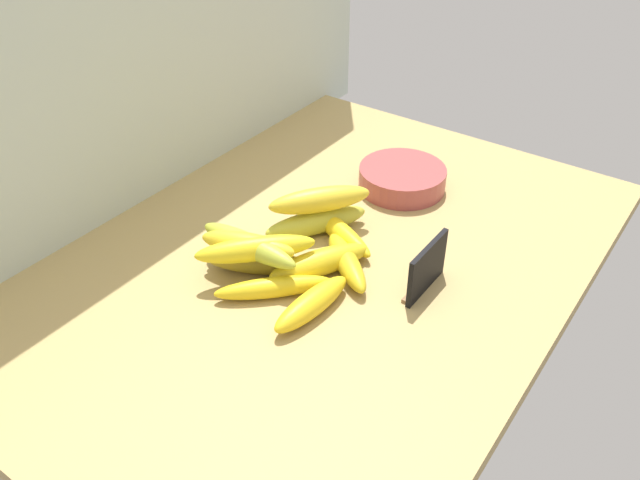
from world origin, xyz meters
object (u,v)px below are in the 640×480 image
object	(u,v)px
banana_6	(316,222)
banana_4	(312,304)
banana_1	(273,287)
banana_2	(347,262)
chalkboard_sign	(426,269)
banana_9	(320,200)
fruit_bowl	(402,178)
banana_0	(319,263)
banana_3	(258,262)
banana_10	(256,249)
banana_5	(336,228)
banana_7	(248,245)
banana_8	(249,245)

from	to	relation	value
banana_6	banana_4	bearing A→B (deg)	-146.23
banana_1	banana_2	distance (cm)	12.96
chalkboard_sign	banana_9	size ratio (longest dim) A/B	0.61
fruit_bowl	banana_0	distance (cm)	30.91
banana_0	banana_3	size ratio (longest dim) A/B	1.02
fruit_bowl	banana_10	bearing A→B (deg)	172.59
fruit_bowl	banana_5	world-z (taller)	fruit_bowl
banana_0	banana_10	size ratio (longest dim) A/B	0.92
banana_0	banana_4	world-z (taller)	banana_0
banana_2	banana_3	distance (cm)	14.24
banana_7	banana_8	bearing A→B (deg)	-25.58
banana_6	banana_7	xyz separation A→B (cm)	(-15.80, 1.81, 3.77)
banana_5	banana_2	bearing A→B (deg)	-136.01
chalkboard_sign	banana_3	size ratio (longest dim) A/B	0.64
chalkboard_sign	banana_6	size ratio (longest dim) A/B	0.59
banana_6	banana_9	distance (cm)	4.37
chalkboard_sign	banana_10	bearing A→B (deg)	120.01
banana_0	banana_7	xyz separation A→B (cm)	(-6.68, 8.97, 3.72)
banana_9	banana_5	bearing A→B (deg)	-86.95
banana_0	banana_8	xyz separation A→B (cm)	(-6.57, 8.92, 3.62)
banana_5	banana_9	distance (cm)	5.81
banana_1	banana_5	bearing A→B (deg)	2.86
fruit_bowl	banana_8	bearing A→B (deg)	170.11
banana_9	banana_10	bearing A→B (deg)	178.77
banana_9	banana_0	bearing A→B (deg)	-144.83
banana_1	banana_4	xyz separation A→B (cm)	(0.08, -7.22, 0.32)
banana_5	chalkboard_sign	bearing A→B (deg)	-100.67
banana_7	banana_8	world-z (taller)	banana_7
banana_2	banana_5	world-z (taller)	banana_2
chalkboard_sign	banana_1	xyz separation A→B (cm)	(-14.97, 18.21, -2.23)
banana_9	banana_10	world-z (taller)	banana_9
banana_2	banana_5	bearing A→B (deg)	43.99
banana_0	banana_3	xyz separation A→B (cm)	(-5.35, 8.30, -0.22)
banana_3	banana_10	xyz separation A→B (cm)	(-1.44, -1.01, 3.94)
fruit_bowl	banana_3	distance (cm)	36.65
banana_1	banana_7	distance (cm)	7.88
banana_2	banana_7	size ratio (longest dim) A/B	1.01
banana_10	banana_9	bearing A→B (deg)	-1.23
banana_2	banana_9	distance (cm)	13.07
banana_2	banana_9	bearing A→B (deg)	56.08
banana_3	banana_10	distance (cm)	4.31
banana_2	banana_8	xyz separation A→B (cm)	(-9.59, 12.13, 3.98)
chalkboard_sign	banana_7	world-z (taller)	chalkboard_sign
banana_5	banana_10	bearing A→B (deg)	167.46
fruit_bowl	banana_6	bearing A→B (deg)	167.62
banana_0	fruit_bowl	bearing A→B (deg)	4.45
fruit_bowl	banana_6	world-z (taller)	same
banana_0	banana_9	world-z (taller)	banana_9
banana_9	banana_1	bearing A→B (deg)	-166.80
banana_4	banana_8	size ratio (longest dim) A/B	0.84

